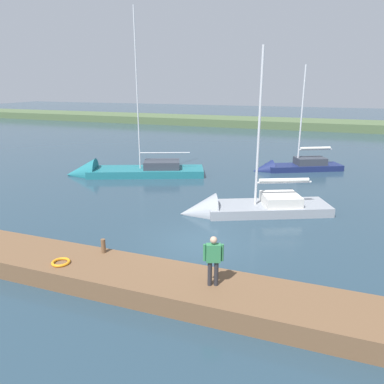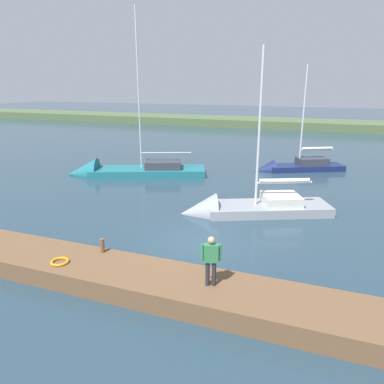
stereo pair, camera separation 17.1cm
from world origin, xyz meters
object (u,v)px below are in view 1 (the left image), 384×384
(sailboat_near_dock, at_px, (123,173))
(sailboat_mid_channel, at_px, (242,211))
(mooring_post_near, at_px, (103,246))
(sailboat_far_right, at_px, (292,168))
(person_on_dock, at_px, (213,258))
(life_ring_buoy, at_px, (61,262))

(sailboat_near_dock, bearing_deg, sailboat_mid_channel, 131.90)
(mooring_post_near, distance_m, sailboat_far_right, 20.11)
(sailboat_near_dock, bearing_deg, sailboat_far_right, -174.69)
(sailboat_near_dock, bearing_deg, person_on_dock, 107.60)
(sailboat_mid_channel, bearing_deg, sailboat_near_dock, -50.51)
(sailboat_near_dock, bearing_deg, life_ring_buoy, 90.53)
(sailboat_mid_channel, bearing_deg, person_on_dock, 71.89)
(sailboat_mid_channel, bearing_deg, mooring_post_near, 41.16)
(life_ring_buoy, distance_m, sailboat_mid_channel, 10.33)
(life_ring_buoy, height_order, sailboat_near_dock, sailboat_near_dock)
(mooring_post_near, relative_size, sailboat_far_right, 0.06)
(sailboat_far_right, relative_size, sailboat_near_dock, 0.69)
(sailboat_near_dock, distance_m, sailboat_mid_channel, 11.74)
(mooring_post_near, distance_m, sailboat_near_dock, 14.86)
(life_ring_buoy, relative_size, person_on_dock, 0.39)
(life_ring_buoy, bearing_deg, sailboat_near_dock, -67.74)
(sailboat_near_dock, height_order, sailboat_mid_channel, sailboat_near_dock)
(sailboat_far_right, bearing_deg, person_on_dock, 61.38)
(sailboat_near_dock, xyz_separation_m, sailboat_mid_channel, (-10.52, 5.22, -0.03))
(mooring_post_near, relative_size, sailboat_near_dock, 0.04)
(sailboat_far_right, distance_m, person_on_dock, 20.25)
(mooring_post_near, relative_size, sailboat_mid_channel, 0.06)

